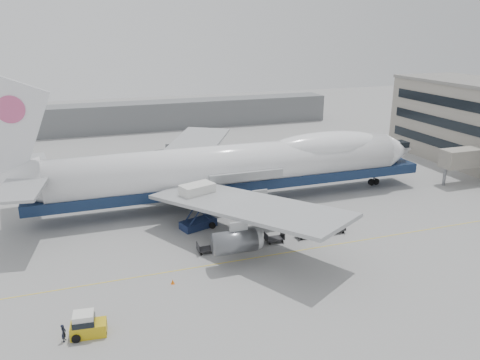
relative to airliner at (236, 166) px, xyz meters
name	(u,v)px	position (x,y,z in m)	size (l,w,h in m)	color
ground	(261,233)	(-0.64, -12.00, -5.62)	(260.00, 260.00, 0.00)	gray
apron_line	(280,254)	(-0.64, -18.00, -5.62)	(60.00, 0.15, 0.01)	gold
hangar	(124,117)	(-10.64, 58.00, -2.12)	(110.00, 8.00, 7.00)	slate
airliner	(236,166)	(0.00, 0.00, 0.00)	(67.00, 55.30, 19.98)	white
catering_truck	(198,203)	(-7.85, -7.48, -2.19)	(5.12, 4.21, 6.02)	#19264B
baggage_tug	(87,325)	(-22.47, -26.56, -4.66)	(3.13, 1.90, 2.18)	gold
ground_worker	(64,333)	(-24.34, -26.77, -4.82)	(0.58, 0.38, 1.60)	black
traffic_cone	(173,282)	(-13.89, -20.59, -5.37)	(0.37, 0.37, 0.54)	orange
dolly_0	(207,248)	(-8.65, -14.86, -5.09)	(2.30, 1.35, 1.30)	#2D2D30
dolly_1	(241,243)	(-4.36, -14.86, -5.09)	(2.30, 1.35, 1.30)	#2D2D30
dolly_2	(274,238)	(-0.08, -14.86, -5.09)	(2.30, 1.35, 1.30)	#2D2D30
dolly_3	(306,233)	(4.21, -14.86, -5.09)	(2.30, 1.35, 1.30)	#2D2D30
dolly_4	(336,229)	(8.49, -14.86, -5.09)	(2.30, 1.35, 1.30)	#2D2D30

